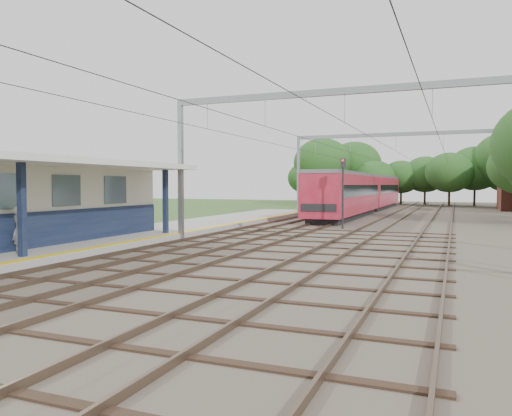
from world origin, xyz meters
The scene contains 10 objects.
ground centered at (0.00, 0.00, 0.00)m, with size 160.00×160.00×0.00m, color #2D4C1E.
ballast_bed centered at (4.00, 30.00, 0.05)m, with size 18.00×90.00×0.10m, color #473D33.
platform centered at (-7.50, 14.00, 0.17)m, with size 5.00×52.00×0.35m, color gray.
yellow_stripe centered at (-5.25, 14.00, 0.35)m, with size 0.45×52.00×0.01m, color yellow.
rail_tracks centered at (1.50, 30.00, 0.18)m, with size 11.80×88.00×0.15m.
catenary_system centered at (3.39, 25.28, 5.51)m, with size 17.22×88.00×7.00m.
tree_band centered at (3.84, 57.12, 4.92)m, with size 31.72×30.88×8.82m.
person centered at (-6.93, 6.81, 1.19)m, with size 0.61×0.40×1.68m, color beige.
train centered at (-0.50, 42.25, 2.07)m, with size 2.81×34.96×3.70m.
signal_post centered at (1.35, 23.47, 2.77)m, with size 0.35×0.31×4.38m.
Camera 1 is at (7.75, -6.69, 2.79)m, focal length 35.00 mm.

